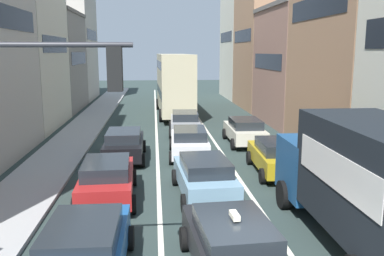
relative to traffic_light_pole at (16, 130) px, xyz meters
name	(u,v)px	position (x,y,z in m)	size (l,w,h in m)	color
sidewalk_left	(81,130)	(-2.25, 19.78, -3.75)	(2.60, 64.00, 0.14)	#A1A1A1
lane_stripe_left	(156,130)	(2.75, 19.78, -3.81)	(0.16, 60.00, 0.01)	silver
lane_stripe_right	(206,129)	(6.15, 19.78, -3.81)	(0.16, 60.00, 0.01)	silver
building_row_right	(313,41)	(14.35, 22.08, 2.21)	(7.20, 43.90, 13.89)	beige
traffic_light_pole	(16,130)	(0.00, 0.00, 0.00)	(3.58, 0.38, 5.50)	#2D2D33
removalist_box_truck	(363,177)	(8.15, 2.13, -1.84)	(2.77, 7.73, 3.58)	navy
taxi_centre_lane_front	(232,245)	(4.40, 0.92, -3.02)	(2.29, 4.41, 1.66)	black
sedan_left_lane_front	(84,249)	(0.97, 1.05, -3.02)	(2.10, 4.32, 1.49)	#194C8C
sedan_centre_lane_second	(205,176)	(4.42, 6.46, -3.02)	(2.26, 4.40, 1.49)	#759EB7
wagon_left_lane_second	(107,179)	(0.90, 6.46, -3.02)	(2.19, 4.36, 1.49)	#A51E1E
hatchback_centre_lane_third	(189,142)	(4.37, 12.36, -3.02)	(2.22, 4.38, 1.49)	silver
sedan_left_lane_third	(124,144)	(1.12, 12.10, -3.02)	(2.08, 4.31, 1.49)	black
coupe_centre_lane_fourth	(185,122)	(4.59, 18.20, -3.02)	(2.22, 4.38, 1.49)	gray
sedan_right_lane_behind_truck	(277,156)	(7.94, 9.14, -3.02)	(2.22, 4.38, 1.49)	#B29319
wagon_right_lane_far	(245,131)	(7.80, 15.02, -3.02)	(2.10, 4.32, 1.49)	beige
bus_mid_queue_primary	(174,82)	(4.31, 26.31, -0.99)	(2.98, 10.55, 5.06)	#BFB793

